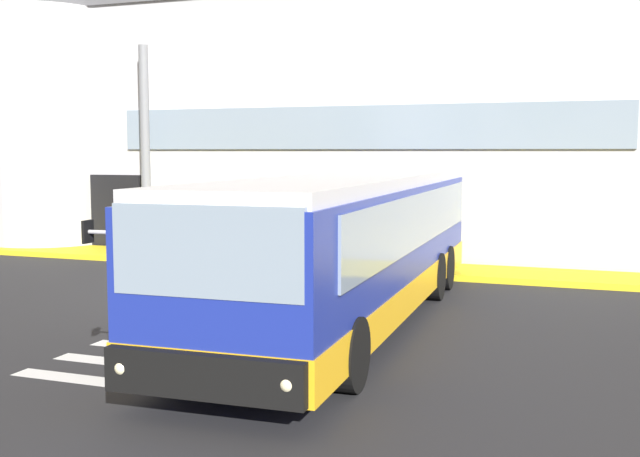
{
  "coord_description": "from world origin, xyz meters",
  "views": [
    {
      "loc": [
        7.53,
        -14.59,
        3.15
      ],
      "look_at": [
        1.93,
        0.72,
        1.5
      ],
      "focal_mm": 43.13,
      "sensor_mm": 36.0,
      "label": 1
    }
  ],
  "objects_px": {
    "bus_main_foreground": "(348,250)",
    "passenger_near_column": "(164,221)",
    "passenger_by_doorway": "(177,223)",
    "entry_support_column": "(145,149)"
  },
  "relations": [
    {
      "from": "bus_main_foreground",
      "to": "passenger_near_column",
      "type": "relative_size",
      "value": 7.1
    },
    {
      "from": "bus_main_foreground",
      "to": "passenger_near_column",
      "type": "bearing_deg",
      "value": 140.8
    },
    {
      "from": "passenger_by_doorway",
      "to": "entry_support_column",
      "type": "bearing_deg",
      "value": 149.64
    },
    {
      "from": "passenger_near_column",
      "to": "bus_main_foreground",
      "type": "bearing_deg",
      "value": -39.2
    },
    {
      "from": "passenger_by_doorway",
      "to": "passenger_near_column",
      "type": "bearing_deg",
      "value": 143.34
    },
    {
      "from": "entry_support_column",
      "to": "passenger_by_doorway",
      "type": "distance_m",
      "value": 2.81
    },
    {
      "from": "bus_main_foreground",
      "to": "passenger_near_column",
      "type": "xyz_separation_m",
      "value": [
        -7.8,
        6.36,
        -0.26
      ]
    },
    {
      "from": "passenger_near_column",
      "to": "passenger_by_doorway",
      "type": "distance_m",
      "value": 1.01
    },
    {
      "from": "bus_main_foreground",
      "to": "passenger_near_column",
      "type": "distance_m",
      "value": 10.07
    },
    {
      "from": "passenger_near_column",
      "to": "passenger_by_doorway",
      "type": "xyz_separation_m",
      "value": [
        0.81,
        -0.6,
        0.03
      ]
    }
  ]
}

